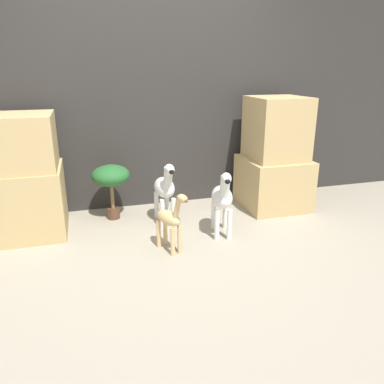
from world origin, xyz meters
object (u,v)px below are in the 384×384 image
at_px(giraffe_figurine, 170,220).
at_px(zebra_right, 222,198).
at_px(potted_palm_front, 111,178).
at_px(zebra_left, 165,188).

bearing_deg(giraffe_figurine, zebra_right, 18.48).
bearing_deg(potted_palm_front, giraffe_figurine, -65.05).
distance_m(zebra_right, giraffe_figurine, 0.55).
distance_m(zebra_left, giraffe_figurine, 0.60).
bearing_deg(potted_palm_front, zebra_left, -28.89).
bearing_deg(giraffe_figurine, potted_palm_front, 114.95).
height_order(zebra_right, zebra_left, same).
bearing_deg(potted_palm_front, zebra_right, -36.70).
bearing_deg(giraffe_figurine, zebra_left, 81.58).
bearing_deg(zebra_right, zebra_left, 136.05).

